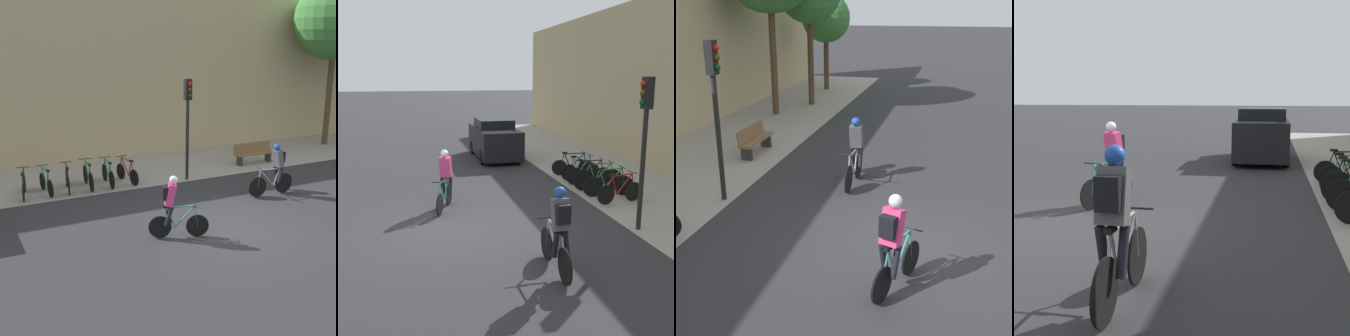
% 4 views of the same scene
% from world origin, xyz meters
% --- Properties ---
extents(ground, '(200.00, 200.00, 0.00)m').
position_xyz_m(ground, '(0.00, 0.00, 0.00)').
color(ground, '#2B2B2D').
extents(kerb_strip, '(44.00, 4.50, 0.01)m').
position_xyz_m(kerb_strip, '(0.00, 6.75, 0.00)').
color(kerb_strip, gray).
rests_on(kerb_strip, ground).
extents(building_facade, '(44.00, 0.60, 7.05)m').
position_xyz_m(building_facade, '(0.00, 9.30, 3.53)').
color(building_facade, tan).
rests_on(building_facade, ground).
extents(cyclist_pink, '(1.57, 0.67, 1.75)m').
position_xyz_m(cyclist_pink, '(-1.67, 0.15, 0.95)').
color(cyclist_pink, black).
rests_on(cyclist_pink, ground).
extents(cyclist_grey, '(1.81, 0.46, 1.80)m').
position_xyz_m(cyclist_grey, '(3.15, 1.86, 0.95)').
color(cyclist_grey, black).
rests_on(cyclist_grey, ground).
extents(parked_bike_0, '(0.50, 1.63, 0.94)m').
position_xyz_m(parked_bike_0, '(-4.73, 5.39, 0.38)').
color(parked_bike_0, black).
rests_on(parked_bike_0, ground).
extents(parked_bike_1, '(0.46, 1.57, 0.94)m').
position_xyz_m(parked_bike_1, '(-3.97, 5.39, 0.38)').
color(parked_bike_1, black).
rests_on(parked_bike_1, ground).
extents(parked_bike_2, '(0.46, 1.64, 0.95)m').
position_xyz_m(parked_bike_2, '(-3.22, 5.39, 0.39)').
color(parked_bike_2, black).
rests_on(parked_bike_2, ground).
extents(parked_bike_3, '(0.46, 1.74, 0.99)m').
position_xyz_m(parked_bike_3, '(-2.47, 5.39, 0.41)').
color(parked_bike_3, black).
rests_on(parked_bike_3, ground).
extents(parked_bike_4, '(0.46, 1.71, 0.96)m').
position_xyz_m(parked_bike_4, '(-1.71, 5.39, 0.40)').
color(parked_bike_4, black).
rests_on(parked_bike_4, ground).
extents(parked_bike_5, '(0.46, 1.61, 0.94)m').
position_xyz_m(parked_bike_5, '(-0.96, 5.39, 0.38)').
color(parked_bike_5, black).
rests_on(parked_bike_5, ground).
extents(traffic_light_pole, '(0.26, 0.30, 3.81)m').
position_xyz_m(traffic_light_pole, '(1.24, 4.73, 2.63)').
color(traffic_light_pole, black).
rests_on(traffic_light_pole, ground).
extents(bench, '(1.86, 0.44, 0.89)m').
position_xyz_m(bench, '(4.94, 5.57, 0.48)').
color(bench, brown).
rests_on(bench, ground).
extents(street_tree_0, '(3.92, 3.92, 8.08)m').
position_xyz_m(street_tree_0, '(10.45, 7.06, 6.10)').
color(street_tree_0, '#4C3823').
rests_on(street_tree_0, ground).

